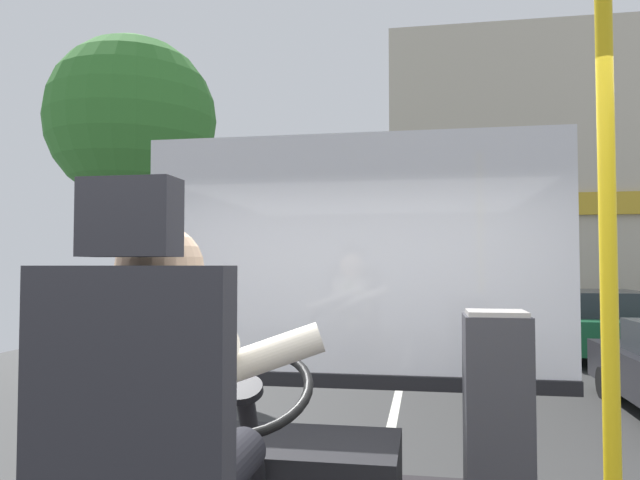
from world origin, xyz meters
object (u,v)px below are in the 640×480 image
object	(u,v)px
handrail_pole	(609,303)
fare_box	(498,428)
parked_car_red	(559,307)
bus_driver	(167,411)
parked_car_white	(528,299)
parked_car_green	(599,323)

from	to	relation	value
handrail_pole	fare_box	size ratio (longest dim) A/B	2.19
handrail_pole	parked_car_red	distance (m)	17.56
parked_car_red	handrail_pole	bearing A→B (deg)	-101.22
handrail_pole	parked_car_red	bearing A→B (deg)	78.78
handrail_pole	parked_car_red	xyz separation A→B (m)	(3.41, 17.19, -1.12)
bus_driver	handrail_pole	bearing A→B (deg)	8.61
fare_box	parked_car_white	distance (m)	22.40
parked_car_red	parked_car_white	world-z (taller)	parked_car_red
handrail_pole	parked_car_white	xyz separation A→B (m)	(3.50, 23.09, -1.21)
parked_car_white	fare_box	bearing A→B (deg)	-99.43
parked_car_red	parked_car_white	bearing A→B (deg)	89.16
fare_box	parked_car_white	xyz separation A→B (m)	(3.67, 22.09, -0.62)
bus_driver	parked_car_white	world-z (taller)	bus_driver
bus_driver	parked_car_green	bearing A→B (deg)	70.71
handrail_pole	parked_car_white	size ratio (longest dim) A/B	0.49
bus_driver	fare_box	size ratio (longest dim) A/B	0.79
parked_car_green	parked_car_red	bearing A→B (deg)	87.60
bus_driver	fare_box	distance (m)	1.55
parked_car_white	bus_driver	bearing A→B (deg)	-101.26
handrail_pole	fare_box	xyz separation A→B (m)	(-0.17, 1.00, -0.59)
handrail_pole	parked_car_white	bearing A→B (deg)	81.39
bus_driver	parked_car_red	xyz separation A→B (m)	(4.54, 17.36, -0.84)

